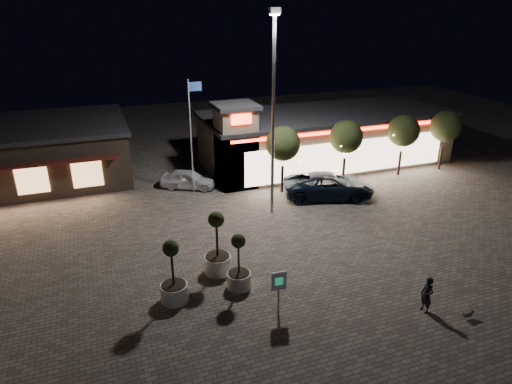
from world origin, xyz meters
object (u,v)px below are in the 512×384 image
object	(u,v)px
white_sedan	(188,179)
planter_left	(174,283)
valet_sign	(279,284)
planter_mid	(239,271)
pickup_truck	(329,186)
pedestrian	(427,295)

from	to	relation	value
white_sedan	planter_left	world-z (taller)	planter_left
planter_left	valet_sign	distance (m)	4.79
planter_left	planter_mid	distance (m)	3.09
pickup_truck	planter_mid	xyz separation A→B (m)	(-9.29, -8.24, 0.01)
pickup_truck	planter_mid	size ratio (longest dim) A/B	2.19
white_sedan	pedestrian	bearing A→B (deg)	-131.70
pedestrian	planter_left	xyz separation A→B (m)	(-10.20, 4.59, 0.10)
pedestrian	valet_sign	world-z (taller)	valet_sign
planter_mid	valet_sign	distance (m)	2.66
white_sedan	planter_left	distance (m)	13.80
white_sedan	pedestrian	size ratio (longest dim) A/B	2.37
pedestrian	planter_mid	xyz separation A→B (m)	(-7.11, 4.58, 0.03)
pickup_truck	planter_left	bearing A→B (deg)	141.44
pickup_truck	pedestrian	bearing A→B (deg)	-171.85
pickup_truck	pedestrian	world-z (taller)	pickup_truck
planter_mid	pedestrian	bearing A→B (deg)	-32.78
white_sedan	pedestrian	xyz separation A→B (m)	(6.62, -17.91, 0.17)
white_sedan	pedestrian	world-z (taller)	pedestrian
pickup_truck	planter_mid	bearing A→B (deg)	149.39
pickup_truck	pedestrian	size ratio (longest dim) A/B	3.66
white_sedan	planter_mid	xyz separation A→B (m)	(-0.49, -13.33, 0.19)
white_sedan	valet_sign	bearing A→B (deg)	-150.02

